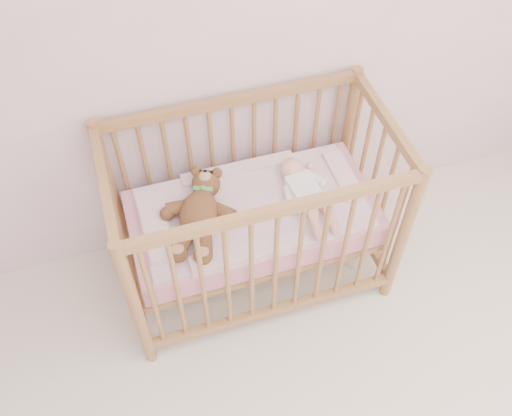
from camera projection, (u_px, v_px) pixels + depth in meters
name	position (u px, v px, depth m)	size (l,w,h in m)	color
wall_back	(265.00, 16.00, 2.47)	(4.00, 0.02, 2.70)	silver
crib	(253.00, 216.00, 2.85)	(1.36, 0.76, 1.00)	#9D7642
mattress	(253.00, 217.00, 2.87)	(1.22, 0.62, 0.13)	pink
blanket	(253.00, 208.00, 2.81)	(1.10, 0.58, 0.06)	#EAA1B3
baby	(305.00, 189.00, 2.79)	(0.25, 0.52, 0.12)	white
teddy_bear	(199.00, 213.00, 2.68)	(0.39, 0.56, 0.16)	brown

